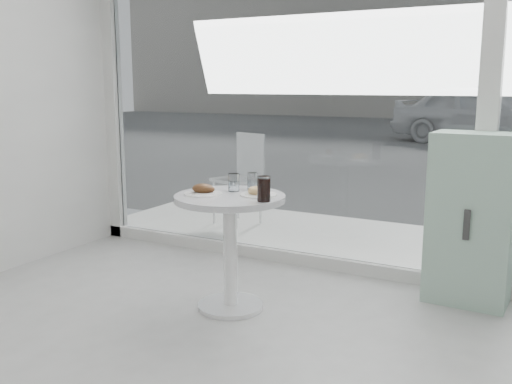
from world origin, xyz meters
The scene contains 12 objects.
storefront centered at (0.07, 3.00, 1.71)m, with size 5.00×0.14×3.00m.
main_table centered at (-0.50, 1.90, 0.55)m, with size 0.72×0.72×0.77m.
patio_deck centered at (0.00, 3.80, 0.03)m, with size 5.60×1.60×0.05m, color silver.
street centered at (0.00, 16.00, 0.00)m, with size 40.00×24.00×0.00m, color #343434.
mint_cabinet centered at (0.86, 2.78, 0.58)m, with size 0.55×0.39×1.16m.
patio_chair centered at (-1.52, 3.86, 0.58)m, with size 0.50×0.50×0.93m.
car_white centered at (-0.42, 14.05, 0.76)m, with size 1.78×4.43×1.51m, color silver.
plate_fritter centered at (-0.66, 1.83, 0.80)m, with size 0.25×0.25×0.07m.
plate_donut centered at (-0.33, 1.97, 0.79)m, with size 0.24×0.24×0.06m.
water_tumbler_a centered at (-0.54, 2.03, 0.82)m, with size 0.07×0.07×0.12m.
water_tumbler_b centered at (-0.47, 2.16, 0.82)m, with size 0.07×0.07×0.11m.
cola_glass centered at (-0.21, 1.82, 0.85)m, with size 0.08×0.08×0.16m.
Camera 1 is at (1.36, -1.19, 1.47)m, focal length 40.00 mm.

